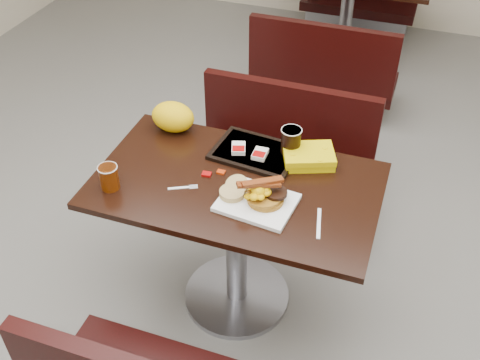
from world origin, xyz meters
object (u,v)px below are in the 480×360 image
(paper_bag, at_px, (173,117))
(table_far, at_px, (346,20))
(coffee_cup_near, at_px, (109,177))
(tray, at_px, (256,152))
(bench_far_s, at_px, (326,62))
(pancake_stack, at_px, (266,198))
(clamshell, at_px, (308,157))
(knife, at_px, (319,223))
(fork, at_px, (179,188))
(hashbrown_sleeve_right, at_px, (260,154))
(table_near, at_px, (237,245))
(platter, at_px, (257,203))
(coffee_cup_far, at_px, (291,141))
(bench_near_n, at_px, (279,160))
(hashbrown_sleeve_left, at_px, (239,148))

(paper_bag, bearing_deg, table_far, 80.02)
(coffee_cup_near, distance_m, tray, 0.65)
(bench_far_s, bearing_deg, tray, -89.48)
(pancake_stack, bearing_deg, clamshell, 73.55)
(knife, xyz_separation_m, tray, (-0.37, 0.35, 0.01))
(fork, relative_size, hashbrown_sleeve_right, 1.55)
(paper_bag, bearing_deg, knife, -26.91)
(bench_far_s, relative_size, coffee_cup_near, 9.29)
(table_near, relative_size, knife, 7.06)
(pancake_stack, bearing_deg, table_near, 151.05)
(coffee_cup_near, distance_m, knife, 0.87)
(table_near, relative_size, hashbrown_sleeve_right, 15.00)
(fork, relative_size, paper_bag, 0.61)
(platter, relative_size, pancake_stack, 2.03)
(pancake_stack, relative_size, hashbrown_sleeve_right, 1.84)
(fork, bearing_deg, coffee_cup_near, 171.47)
(bench_far_s, xyz_separation_m, pancake_stack, (0.16, -1.99, 0.42))
(table_far, relative_size, hashbrown_sleeve_right, 15.00)
(hashbrown_sleeve_right, height_order, paper_bag, paper_bag)
(table_far, bearing_deg, bench_far_s, -90.00)
(knife, relative_size, coffee_cup_far, 1.43)
(table_near, relative_size, platter, 4.01)
(table_near, relative_size, coffee_cup_near, 11.15)
(pancake_stack, relative_size, fork, 1.19)
(bench_near_n, distance_m, knife, 0.99)
(bench_near_n, bearing_deg, bench_far_s, 90.00)
(bench_far_s, relative_size, hashbrown_sleeve_right, 12.50)
(hashbrown_sleeve_right, bearing_deg, pancake_stack, -68.43)
(fork, relative_size, knife, 0.73)
(clamshell, bearing_deg, bench_near_n, 96.95)
(table_near, bearing_deg, bench_near_n, 90.00)
(bench_near_n, xyz_separation_m, tray, (0.02, -0.48, 0.40))
(pancake_stack, distance_m, hashbrown_sleeve_left, 0.35)
(bench_far_s, bearing_deg, platter, -86.47)
(coffee_cup_far, relative_size, clamshell, 0.54)
(platter, bearing_deg, bench_far_s, 99.61)
(bench_far_s, bearing_deg, coffee_cup_far, -84.34)
(tray, xyz_separation_m, coffee_cup_far, (0.15, 0.04, 0.07))
(table_far, height_order, coffee_cup_near, coffee_cup_near)
(pancake_stack, relative_size, hashbrown_sleeve_left, 1.81)
(tray, relative_size, hashbrown_sleeve_left, 4.54)
(clamshell, bearing_deg, coffee_cup_far, 143.46)
(bench_near_n, height_order, fork, fork)
(knife, distance_m, clamshell, 0.39)
(table_far, xyz_separation_m, coffee_cup_far, (0.16, -2.34, 0.45))
(fork, height_order, hashbrown_sleeve_left, hashbrown_sleeve_left)
(table_far, relative_size, platter, 4.01)
(paper_bag, bearing_deg, coffee_cup_far, -1.32)
(table_near, height_order, paper_bag, paper_bag)
(coffee_cup_far, bearing_deg, tray, -163.58)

